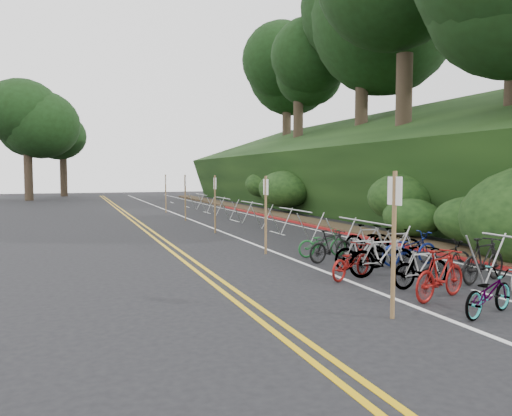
% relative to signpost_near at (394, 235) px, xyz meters
% --- Properties ---
extents(ground, '(120.00, 120.00, 0.00)m').
position_rel_signpost_near_xyz_m(ground, '(-0.12, 2.41, -1.50)').
color(ground, black).
rests_on(ground, ground).
extents(road_markings, '(7.47, 80.00, 0.01)m').
position_rel_signpost_near_xyz_m(road_markings, '(0.51, 12.51, -1.50)').
color(road_markings, gold).
rests_on(road_markings, ground).
extents(red_curb, '(0.25, 28.00, 0.10)m').
position_rel_signpost_near_xyz_m(red_curb, '(5.58, 14.41, -1.45)').
color(red_curb, maroon).
rests_on(red_curb, ground).
extents(embankment, '(14.30, 48.14, 9.11)m').
position_rel_signpost_near_xyz_m(embankment, '(12.84, 21.45, 1.07)').
color(embankment, black).
rests_on(embankment, ground).
extents(tree_cluster, '(32.28, 53.90, 18.08)m').
position_rel_signpost_near_xyz_m(tree_cluster, '(9.64, 24.45, 9.80)').
color(tree_cluster, '#2D2319').
rests_on(tree_cluster, ground).
extents(bike_racks_rest, '(1.14, 23.00, 1.17)m').
position_rel_signpost_near_xyz_m(bike_racks_rest, '(2.88, 15.41, -0.65)').
color(bike_racks_rest, '#989899').
rests_on(bike_racks_rest, ground).
extents(signpost_near, '(0.08, 0.40, 2.63)m').
position_rel_signpost_near_xyz_m(signpost_near, '(0.00, 0.00, 0.00)').
color(signpost_near, brown).
rests_on(signpost_near, ground).
extents(signposts_rest, '(0.08, 18.40, 2.50)m').
position_rel_signpost_near_xyz_m(signposts_rest, '(0.48, 16.41, -0.07)').
color(signposts_rest, brown).
rests_on(signposts_rest, ground).
extents(bike_front, '(1.25, 1.71, 0.86)m').
position_rel_signpost_near_xyz_m(bike_front, '(1.07, 3.19, -1.07)').
color(bike_front, maroon).
rests_on(bike_front, ground).
extents(bike_valet, '(3.46, 8.63, 1.09)m').
position_rel_signpost_near_xyz_m(bike_valet, '(2.83, 2.90, -1.03)').
color(bike_valet, slate).
rests_on(bike_valet, ground).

